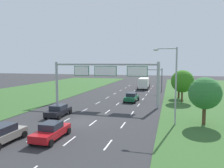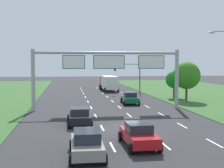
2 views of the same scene
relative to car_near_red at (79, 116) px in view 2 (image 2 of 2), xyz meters
The scene contains 13 objects.
ground_plane 4.07m from the car_near_red, 26.22° to the right, with size 200.00×200.00×0.00m, color #2D2D30.
lane_dashes_inner_left 10.43m from the car_near_red, 79.84° to the left, with size 0.14×62.40×0.01m.
lane_dashes_inner_right 11.57m from the car_near_red, 62.47° to the left, with size 0.14×62.40×0.01m.
lane_dashes_slip 13.54m from the car_near_red, 49.20° to the left, with size 0.14×62.40×0.01m.
car_near_red is the anchor object (origin of this frame).
car_lead_silver 8.58m from the car_near_red, 65.47° to the right, with size 2.09×4.46×1.52m.
car_mid_lane 14.82m from the car_near_red, 60.91° to the left, with size 2.31×4.18×1.58m.
car_far_ahead 9.67m from the car_near_red, 89.68° to the right, with size 2.09×4.26×1.57m.
box_truck 34.00m from the car_near_red, 78.05° to the left, with size 2.92×8.65×2.88m.
sign_gantry 10.11m from the car_near_red, 65.45° to the left, with size 17.24×0.44×7.00m.
traffic_light_mast 28.91m from the car_near_red, 69.80° to the left, with size 4.76×0.49×5.60m.
roadside_tree_mid 21.82m from the car_near_red, 43.14° to the left, with size 3.88×3.88×5.60m.
roadside_tree_far 24.31m from the car_near_red, 50.58° to the left, with size 2.71×2.71×4.23m.
Camera 2 is at (-4.63, -25.66, 5.44)m, focal length 50.00 mm.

